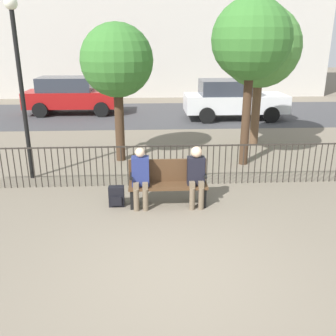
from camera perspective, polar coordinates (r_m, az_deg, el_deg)
ground_plane at (r=5.68m, az=1.30°, el=-15.36°), size 80.00×80.00×0.00m
park_bench at (r=7.56m, az=-0.03°, el=-2.04°), size 1.57×0.45×0.92m
seated_person_0 at (r=7.36m, az=-4.22°, el=-1.08°), size 0.34×0.39×1.23m
seated_person_1 at (r=7.41m, az=4.31°, el=-0.80°), size 0.34×0.39×1.24m
backpack at (r=7.63m, az=-7.85°, el=-4.33°), size 0.31×0.21×0.42m
fence_railing at (r=8.52m, az=-0.52°, el=0.95°), size 9.01×0.03×0.95m
tree_0 at (r=10.09m, az=-7.80°, el=15.77°), size 1.89×1.89×3.63m
tree_1 at (r=11.94m, az=13.93°, el=17.39°), size 2.39×2.39×4.18m
tree_2 at (r=9.86m, az=12.59°, el=18.42°), size 1.98×1.98×4.19m
lamp_post at (r=9.20m, az=-21.81°, el=14.28°), size 0.28×0.28×4.06m
street_surface at (r=16.98m, az=-1.79°, el=8.20°), size 24.00×6.00×0.01m
parked_car_0 at (r=16.10m, az=9.88°, el=10.36°), size 4.20×1.94×1.62m
parked_car_1 at (r=17.56m, az=-14.51°, el=10.75°), size 4.20×1.94×1.62m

